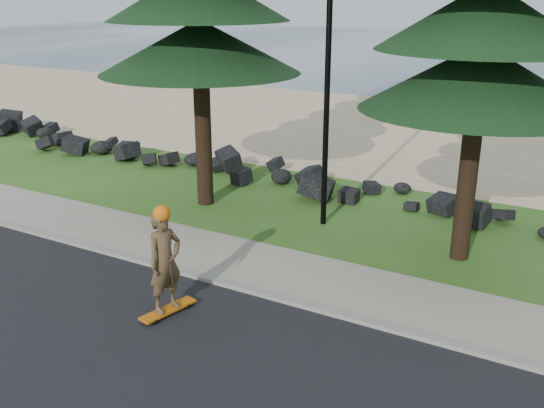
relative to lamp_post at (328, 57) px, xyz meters
The scene contains 8 objects.
ground 5.23m from the lamp_post, 90.00° to the right, with size 160.00×160.00×0.00m, color #345B1C.
road 8.74m from the lamp_post, 90.00° to the right, with size 160.00×7.00×0.02m, color black.
kerb 5.79m from the lamp_post, 90.00° to the right, with size 160.00×0.20×0.10m, color gray.
sidewalk 5.08m from the lamp_post, 90.00° to the right, with size 160.00×2.00×0.08m, color gray.
beach_sand 12.03m from the lamp_post, 90.00° to the left, with size 160.00×15.00×0.01m, color tan.
seawall_boulders 4.78m from the lamp_post, 90.00° to the left, with size 60.00×2.40×1.10m, color black, non-canonical shape.
lamp_post is the anchor object (origin of this frame).
skateboarder 6.38m from the lamp_post, 95.39° to the right, with size 0.59×1.17×2.11m.
Camera 1 is at (5.93, -9.93, 5.63)m, focal length 40.00 mm.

